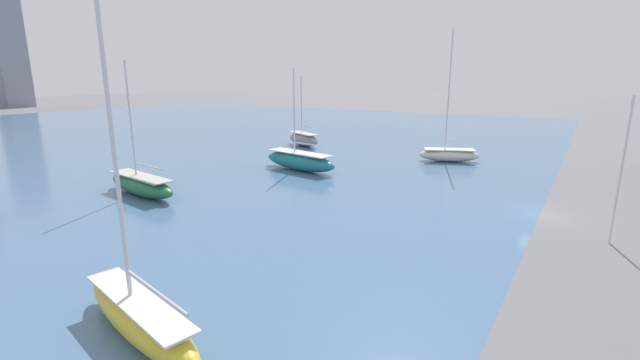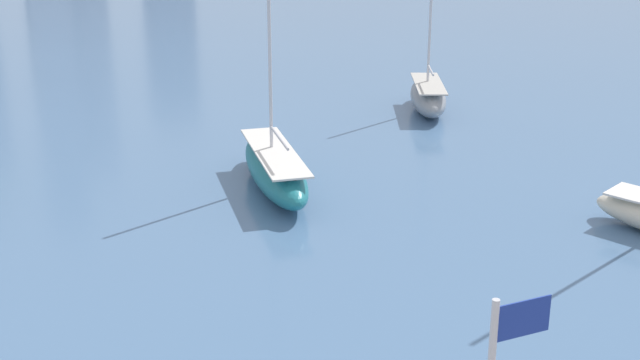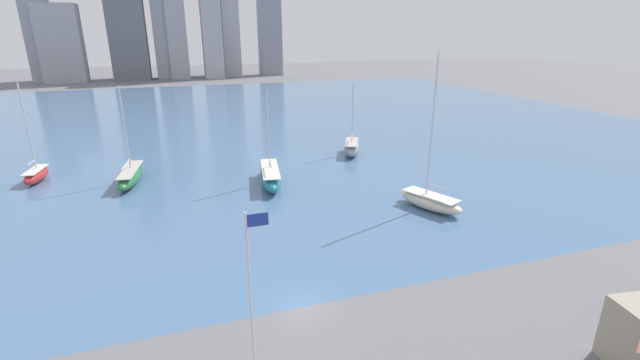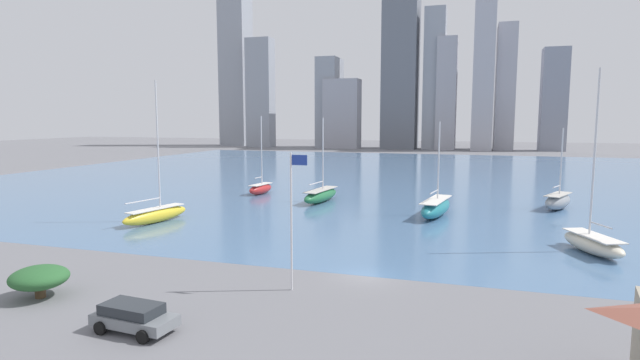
{
  "view_description": "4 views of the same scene",
  "coord_description": "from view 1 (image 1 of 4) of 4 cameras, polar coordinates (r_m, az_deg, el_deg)",
  "views": [
    {
      "loc": [
        -37.02,
        -2.59,
        10.8
      ],
      "look_at": [
        -5.78,
        17.25,
        1.8
      ],
      "focal_mm": 24.0,
      "sensor_mm": 36.0,
      "label": 1
    },
    {
      "loc": [
        -12.51,
        -15.74,
        16.82
      ],
      "look_at": [
        0.96,
        14.61,
        4.66
      ],
      "focal_mm": 50.0,
      "sensor_mm": 36.0,
      "label": 2
    },
    {
      "loc": [
        -6.97,
        -24.46,
        18.2
      ],
      "look_at": [
        7.39,
        18.29,
        2.65
      ],
      "focal_mm": 24.0,
      "sensor_mm": 36.0,
      "label": 3
    },
    {
      "loc": [
        7.69,
        -36.33,
        11.91
      ],
      "look_at": [
        -7.29,
        11.87,
        5.78
      ],
      "focal_mm": 28.0,
      "sensor_mm": 36.0,
      "label": 4
    }
  ],
  "objects": [
    {
      "name": "flag_pole",
      "position": [
        33.34,
        35.33,
        1.66
      ],
      "size": [
        1.24,
        0.14,
        9.68
      ],
      "color": "silver",
      "rests_on": "ground_plane"
    },
    {
      "name": "sailboat_cream",
      "position": [
        58.0,
        16.83,
        3.32
      ],
      "size": [
        5.33,
        8.04,
        16.41
      ],
      "rotation": [
        0.0,
        0.0,
        0.4
      ],
      "color": "beige",
      "rests_on": "harbor_water"
    },
    {
      "name": "harbor_water",
      "position": [
        82.2,
        -30.36,
        4.25
      ],
      "size": [
        180.0,
        140.0,
        0.0
      ],
      "color": "#4C7099",
      "rests_on": "ground_plane"
    },
    {
      "name": "sailboat_green",
      "position": [
        43.07,
        -22.74,
        -0.56
      ],
      "size": [
        3.56,
        10.28,
        12.18
      ],
      "rotation": [
        0.0,
        0.0,
        -0.12
      ],
      "color": "#236B3D",
      "rests_on": "harbor_water"
    },
    {
      "name": "sailboat_gray",
      "position": [
        68.23,
        -2.22,
        5.49
      ],
      "size": [
        5.21,
        7.85,
        10.81
      ],
      "rotation": [
        0.0,
        0.0,
        -0.42
      ],
      "color": "gray",
      "rests_on": "harbor_water"
    },
    {
      "name": "sailboat_teal",
      "position": [
        50.36,
        -2.74,
        2.58
      ],
      "size": [
        4.16,
        10.84,
        11.66
      ],
      "rotation": [
        0.0,
        0.0,
        -0.16
      ],
      "color": "#1E757F",
      "rests_on": "harbor_water"
    },
    {
      "name": "sailboat_yellow",
      "position": [
        20.35,
        -22.97,
        -16.26
      ],
      "size": [
        3.65,
        9.57,
        16.37
      ],
      "rotation": [
        0.0,
        0.0,
        -0.2
      ],
      "color": "yellow",
      "rests_on": "harbor_water"
    },
    {
      "name": "ground_plane",
      "position": [
        38.65,
        27.27,
        -4.13
      ],
      "size": [
        500.0,
        500.0,
        0.0
      ],
      "primitive_type": "plane",
      "color": "slate"
    }
  ]
}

